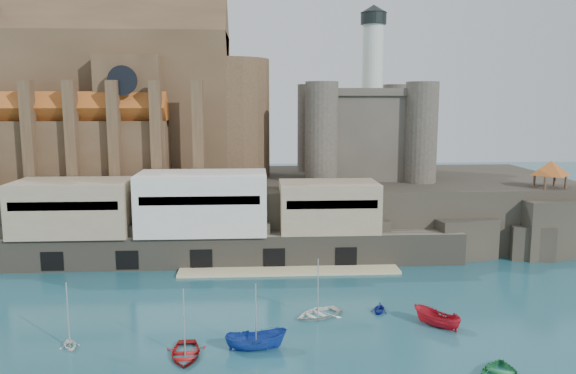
# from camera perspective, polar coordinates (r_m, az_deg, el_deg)

# --- Properties ---
(ground) EXTENTS (300.00, 300.00, 0.00)m
(ground) POSITION_cam_1_polar(r_m,az_deg,el_deg) (60.16, -0.75, -13.77)
(ground) COLOR #1A4A57
(ground) RESTS_ON ground
(promontory) EXTENTS (100.00, 36.00, 10.00)m
(promontory) POSITION_cam_1_polar(r_m,az_deg,el_deg) (96.62, -1.93, -2.04)
(promontory) COLOR black
(promontory) RESTS_ON ground
(quay) EXTENTS (70.00, 12.00, 13.05)m
(quay) POSITION_cam_1_polar(r_m,az_deg,el_deg) (80.76, -8.76, -3.47)
(quay) COLOR #625D4F
(quay) RESTS_ON ground
(church) EXTENTS (47.00, 25.93, 30.51)m
(church) POSITION_cam_1_polar(r_m,az_deg,el_deg) (99.73, -16.04, 7.91)
(church) COLOR #493522
(church) RESTS_ON promontory
(castle_keep) EXTENTS (21.20, 21.20, 29.30)m
(castle_keep) POSITION_cam_1_polar(r_m,az_deg,el_deg) (98.45, 7.56, 5.94)
(castle_keep) COLOR #423C34
(castle_keep) RESTS_ON promontory
(rock_outcrop) EXTENTS (14.50, 10.50, 8.70)m
(rock_outcrop) POSITION_cam_1_polar(r_m,az_deg,el_deg) (94.64, 24.83, -3.65)
(rock_outcrop) COLOR black
(rock_outcrop) RESTS_ON ground
(pavilion) EXTENTS (6.40, 6.40, 5.40)m
(pavilion) POSITION_cam_1_polar(r_m,az_deg,el_deg) (93.42, 25.12, 1.60)
(pavilion) COLOR #493522
(pavilion) RESTS_ON rock_outcrop
(boat_0) EXTENTS (4.05, 1.41, 5.58)m
(boat_0) POSITION_cam_1_polar(r_m,az_deg,el_deg) (54.24, -10.40, -16.55)
(boat_0) COLOR #A01515
(boat_0) RESTS_ON ground
(boat_2) EXTENTS (2.43, 2.38, 5.80)m
(boat_2) POSITION_cam_1_polar(r_m,az_deg,el_deg) (54.79, -3.25, -16.14)
(boat_2) COLOR #193B9A
(boat_2) RESTS_ON ground
(boat_4) EXTENTS (2.68, 2.28, 2.66)m
(boat_4) POSITION_cam_1_polar(r_m,az_deg,el_deg) (58.78, -21.27, -14.96)
(boat_4) COLOR white
(boat_4) RESTS_ON ground
(boat_5) EXTENTS (2.87, 2.87, 5.33)m
(boat_5) POSITION_cam_1_polar(r_m,az_deg,el_deg) (61.71, 14.82, -13.48)
(boat_5) COLOR red
(boat_5) RESTS_ON ground
(boat_6) EXTENTS (3.02, 3.96, 5.51)m
(boat_6) POSITION_cam_1_polar(r_m,az_deg,el_deg) (62.34, 3.04, -12.95)
(boat_6) COLOR white
(boat_6) RESTS_ON ground
(boat_7) EXTENTS (2.67, 2.21, 2.67)m
(boat_7) POSITION_cam_1_polar(r_m,az_deg,el_deg) (64.17, 9.25, -12.41)
(boat_7) COLOR navy
(boat_7) RESTS_ON ground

